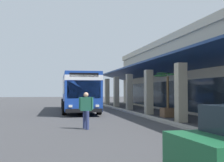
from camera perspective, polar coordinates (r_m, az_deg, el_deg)
name	(u,v)px	position (r m, az deg, el deg)	size (l,w,h in m)	color
ground	(188,112)	(23.42, 15.39, -6.26)	(120.00, 120.00, 0.00)	#38383A
curb_strip	(127,111)	(23.17, 3.12, -6.23)	(38.01, 0.50, 0.12)	#9E998E
transit_bus	(78,90)	(24.06, -6.93, -1.79)	(11.28, 3.03, 3.34)	#193D9E
pedestrian	(86,108)	(12.85, -5.39, -5.63)	(0.52, 0.63, 1.69)	navy
potted_palm	(168,105)	(19.01, 11.42, -4.94)	(1.83, 1.56, 3.04)	brown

